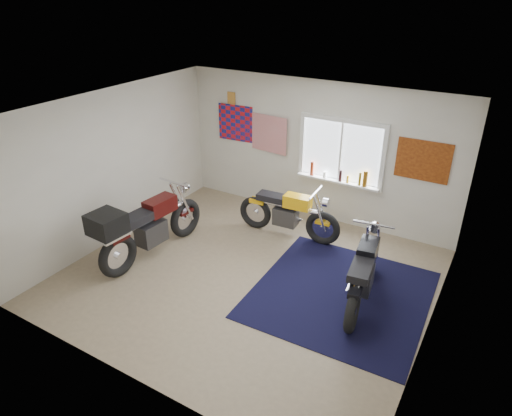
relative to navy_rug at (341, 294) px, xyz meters
The scene contains 10 objects.
ground 1.49m from the navy_rug, 168.28° to the right, with size 5.50×5.50×0.00m, color #9E896B.
room_shell 2.21m from the navy_rug, 168.28° to the right, with size 5.50×5.50×5.50m.
navy_rug is the anchor object (origin of this frame).
window_assembly 2.73m from the navy_rug, 113.79° to the left, with size 1.66×0.17×1.26m.
oil_bottles 2.47m from the navy_rug, 111.22° to the left, with size 1.14×0.09×0.30m.
flag_display 4.54m from the navy_rug, 147.01° to the left, with size 1.60×0.10×1.17m.
triumph_poster 2.72m from the navy_rug, 77.20° to the left, with size 0.90×0.03×0.70m, color #A54C14.
yellow_triumph 1.99m from the navy_rug, 141.81° to the left, with size 2.00×0.60×1.00m.
black_chrome_bike 0.54m from the navy_rug, ahead, with size 0.62×2.02×1.04m.
maroon_tourer 3.35m from the navy_rug, 167.36° to the right, with size 0.72×2.29×1.16m.
Camera 1 is at (3.19, -5.17, 4.29)m, focal length 32.00 mm.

